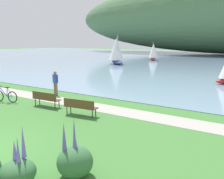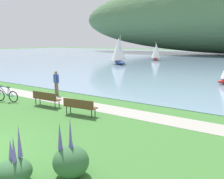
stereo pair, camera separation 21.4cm
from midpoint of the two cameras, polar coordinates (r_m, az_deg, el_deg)
The scene contains 10 objects.
bay_water at distance 54.08m, azimuth 24.09°, elevation 6.25°, with size 180.00×80.00×0.04m, color #7A99B2.
shoreline_path at distance 14.48m, azimuth -4.09°, elevation -4.01°, with size 60.00×1.50×0.01m, color #A39E93.
park_bench_near_camera at distance 14.91m, azimuth -15.35°, elevation -1.90°, with size 1.83×0.59×0.88m.
park_bench_further_along at distance 12.80m, azimuth -7.81°, elevation -3.74°, with size 1.85×0.70×0.88m.
bicycle_leaning_near_bench at distance 16.93m, azimuth -23.55°, elevation -1.32°, with size 1.74×0.46×1.01m.
person_at_shoreline at distance 17.80m, azimuth -13.19°, elevation 1.80°, with size 0.59×0.30×1.71m.
echium_bush_closest_to_camera at distance 7.47m, azimuth -21.59°, elevation -16.95°, with size 0.98×0.98×1.58m.
echium_bush_mid_cluster at distance 7.34m, azimuth -9.38°, elevation -15.88°, with size 1.02×1.02×1.69m.
sailboat_nearest_to_shore at distance 48.52m, azimuth 9.32°, elevation 8.54°, with size 2.49×2.89×3.43m.
sailboat_toward_hillside at distance 39.81m, azimuth 0.84°, elevation 8.90°, with size 3.77×3.48×4.57m.
Camera 1 is at (8.37, -4.08, 3.80)m, focal length 39.87 mm.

